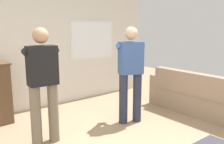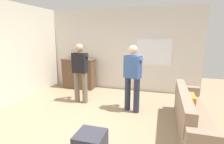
# 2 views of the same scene
# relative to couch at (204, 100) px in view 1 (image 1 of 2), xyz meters

# --- Properties ---
(wall_back_with_window) EXTENTS (5.20, 0.15, 2.80)m
(wall_back_with_window) POSITION_rel_couch_xyz_m (-1.96, 2.46, 1.08)
(wall_back_with_window) COLOR silver
(wall_back_with_window) RESTS_ON ground
(couch) EXTENTS (0.57, 2.38, 0.83)m
(couch) POSITION_rel_couch_xyz_m (0.00, 0.00, 0.00)
(couch) COLOR gray
(couch) RESTS_ON ground
(person_standing_left) EXTENTS (0.56, 0.49, 1.68)m
(person_standing_left) POSITION_rel_couch_xyz_m (-2.81, 0.85, 0.62)
(person_standing_left) COLOR #6B6051
(person_standing_left) RESTS_ON ground
(person_standing_right) EXTENTS (0.52, 0.52, 1.68)m
(person_standing_right) POSITION_rel_couch_xyz_m (-1.29, 0.67, 0.62)
(person_standing_right) COLOR #282D42
(person_standing_right) RESTS_ON ground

